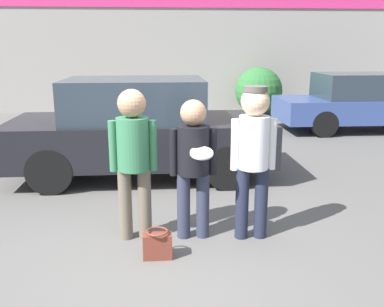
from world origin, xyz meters
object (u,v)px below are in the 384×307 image
Objects in this scene: person_left at (133,152)px; person_right at (253,149)px; person_middle_with_frisbee at (193,158)px; parked_car_near at (139,129)px; shrub at (259,91)px; handbag at (158,245)px; parked_car_far at (366,102)px.

person_right reaches higher than person_left.
person_middle_with_frisbee is at bearing 174.67° from person_right.
person_left is 2.47m from parked_car_near.
person_right is 2.90m from parked_car_near.
parked_car_near reaches higher than shrub.
parked_car_near is (-0.04, 2.46, -0.21)m from person_left.
person_left is at bearing 176.26° from person_right.
handbag is (-1.07, -0.43, -0.90)m from person_right.
shrub is at bearing 71.10° from handbag.
shrub is at bearing 61.48° from parked_car_near.
person_left reaches higher than person_middle_with_frisbee.
person_middle_with_frisbee is 5.18× the size of handbag.
person_middle_with_frisbee is 2.58m from parked_car_near.
person_right reaches higher than parked_car_near.
handbag is (-3.24, -9.47, -0.61)m from shrub.
parked_car_far is (5.67, 6.11, -0.29)m from person_left.
handbag is at bearing -130.21° from person_middle_with_frisbee.
parked_car_near is at bearing -147.42° from parked_car_far.
parked_car_near is at bearing 90.92° from person_left.
parked_car_near is (-0.70, 2.48, -0.13)m from person_middle_with_frisbee.
shrub is at bearing 76.51° from person_right.
person_left reaches higher than parked_car_near.
parked_car_near is at bearing -118.52° from shrub.
parked_car_near is 2.84× the size of shrub.
person_left is at bearing 115.97° from handbag.
person_left is 1.13× the size of shrub.
handbag is at bearing -64.03° from person_left.
person_right is (1.32, -0.09, 0.03)m from person_left.
shrub is at bearing 72.51° from person_middle_with_frisbee.
parked_car_near is at bearing 118.12° from person_right.
person_middle_with_frisbee is 7.92m from parked_car_far.
person_left is at bearing -111.30° from shrub.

